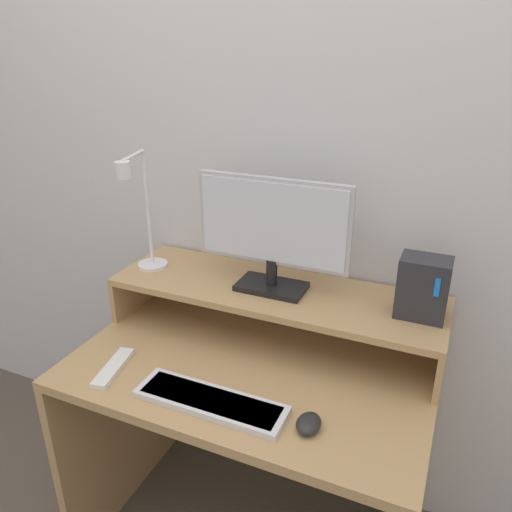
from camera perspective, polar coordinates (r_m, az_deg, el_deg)
name	(u,v)px	position (r m, az deg, el deg)	size (l,w,h in m)	color
wall_back	(299,173)	(1.67, 4.95, 9.43)	(6.00, 0.05, 2.50)	silver
desk	(253,421)	(1.69, -0.39, -18.34)	(1.07, 0.69, 0.75)	tan
monitor_shelf	(275,295)	(1.62, 2.17, -4.51)	(1.07, 0.33, 0.17)	tan
monitor	(272,231)	(1.52, 1.89, 2.92)	(0.49, 0.13, 0.36)	black
desk_lamp	(141,218)	(1.67, -12.95, 4.22)	(0.11, 0.23, 0.41)	silver
router_dock	(423,288)	(1.49, 18.55, -3.44)	(0.14, 0.10, 0.18)	#28282D
keyboard	(210,401)	(1.39, -5.23, -16.19)	(0.42, 0.12, 0.02)	silver
mouse	(309,423)	(1.32, 6.04, -18.50)	(0.06, 0.08, 0.03)	black
remote_control	(113,368)	(1.57, -16.00, -12.18)	(0.08, 0.20, 0.02)	white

